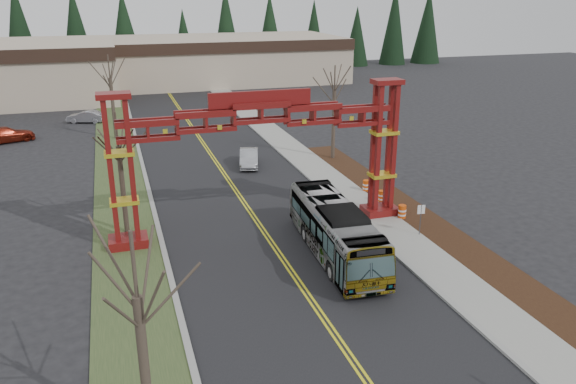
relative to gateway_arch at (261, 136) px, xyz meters
name	(u,v)px	position (x,y,z in m)	size (l,w,h in m)	color
road	(237,193)	(0.00, 7.00, -5.97)	(12.00, 110.00, 0.02)	black
lane_line_left	(236,193)	(-0.12, 7.00, -5.96)	(0.12, 100.00, 0.01)	yellow
lane_line_right	(239,193)	(0.12, 7.00, -5.96)	(0.12, 100.00, 0.01)	yellow
curb_right	(316,184)	(6.15, 7.00, -5.91)	(0.30, 110.00, 0.15)	#979792
sidewalk_right	(334,182)	(7.60, 7.00, -5.91)	(2.60, 110.00, 0.14)	gray
landscape_strip	(482,262)	(10.20, -8.00, -5.92)	(2.60, 50.00, 0.12)	black
grass_median	(124,205)	(-8.00, 7.00, -5.94)	(4.00, 110.00, 0.08)	#324623
curb_left	(151,201)	(-6.15, 7.00, -5.91)	(0.30, 110.00, 0.15)	#979792
gateway_arch	(261,136)	(0.00, 0.00, 0.00)	(18.20, 1.60, 8.90)	#5F110C
retail_building_east	(222,59)	(10.00, 61.95, -2.47)	(38.00, 20.30, 7.00)	#BBA88F
conifer_treeline	(154,36)	(0.25, 74.00, 0.50)	(116.10, 5.60, 13.00)	black
transit_bus	(335,230)	(2.95, -4.59, -4.50)	(2.50, 10.66, 2.97)	#979A9E
silver_sedan	(249,158)	(2.46, 13.42, -5.28)	(1.49, 4.28, 1.41)	#A5A8AD
parked_car_mid_a	(6,135)	(-18.24, 28.33, -5.23)	(2.11, 5.20, 1.51)	maroon
parked_car_far_a	(86,117)	(-11.00, 35.17, -5.30)	(1.45, 4.15, 1.37)	#9B9CA3
bare_tree_median_near	(137,298)	(-8.00, -15.92, -0.49)	(3.18, 3.18, 7.62)	#382D26
bare_tree_median_mid	(118,147)	(-8.00, 2.08, -0.56)	(3.04, 3.04, 7.46)	#382D26
bare_tree_median_far	(110,78)	(-8.00, 26.41, 0.03)	(3.38, 3.38, 8.28)	#382D26
bare_tree_right_far	(334,91)	(10.00, 13.26, -0.04)	(3.25, 3.25, 8.13)	#382D26
street_sign	(421,214)	(8.73, -3.83, -4.53)	(0.46, 0.11, 2.02)	#3F3F44
barrel_south	(402,212)	(9.04, -1.09, -5.50)	(0.52, 0.52, 0.97)	#E14B0C
barrel_mid	(381,197)	(9.14, 2.03, -5.53)	(0.48, 0.48, 0.90)	#E14B0C
barrel_north	(366,186)	(9.07, 4.39, -5.52)	(0.49, 0.49, 0.92)	#E14B0C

